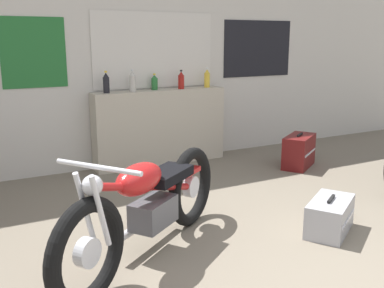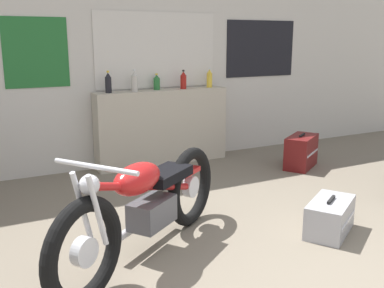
# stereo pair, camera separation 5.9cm
# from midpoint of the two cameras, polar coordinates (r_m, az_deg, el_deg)

# --- Properties ---
(wall_back) EXTENTS (10.00, 0.07, 2.80)m
(wall_back) POSITION_cam_midpoint_polar(r_m,az_deg,el_deg) (5.83, -8.03, 10.92)
(wall_back) COLOR beige
(wall_back) RESTS_ON ground_plane
(sill_counter) EXTENTS (1.78, 0.28, 0.98)m
(sill_counter) POSITION_cam_midpoint_polar(r_m,az_deg,el_deg) (5.92, -3.50, 2.16)
(sill_counter) COLOR #B7AD99
(sill_counter) RESTS_ON ground_plane
(bottle_leftmost) EXTENTS (0.08, 0.08, 0.27)m
(bottle_leftmost) POSITION_cam_midpoint_polar(r_m,az_deg,el_deg) (5.58, -10.29, 7.62)
(bottle_leftmost) COLOR black
(bottle_leftmost) RESTS_ON sill_counter
(bottle_left_center) EXTENTS (0.08, 0.08, 0.28)m
(bottle_left_center) POSITION_cam_midpoint_polar(r_m,az_deg,el_deg) (5.67, -7.02, 7.85)
(bottle_left_center) COLOR #B7B2A8
(bottle_left_center) RESTS_ON sill_counter
(bottle_center) EXTENTS (0.08, 0.08, 0.21)m
(bottle_center) POSITION_cam_midpoint_polar(r_m,az_deg,el_deg) (5.85, -4.22, 7.79)
(bottle_center) COLOR #23662D
(bottle_center) RESTS_ON sill_counter
(bottle_right_center) EXTENTS (0.08, 0.08, 0.25)m
(bottle_right_center) POSITION_cam_midpoint_polar(r_m,az_deg,el_deg) (5.93, -0.82, 8.07)
(bottle_right_center) COLOR maroon
(bottle_right_center) RESTS_ON sill_counter
(bottle_rightmost) EXTENTS (0.08, 0.08, 0.27)m
(bottle_rightmost) POSITION_cam_midpoint_polar(r_m,az_deg,el_deg) (6.13, 2.50, 8.30)
(bottle_rightmost) COLOR gold
(bottle_rightmost) RESTS_ON sill_counter
(motorcycle_red) EXTENTS (1.78, 1.30, 0.88)m
(motorcycle_red) POSITION_cam_midpoint_polar(r_m,az_deg,el_deg) (3.40, -5.28, -7.69)
(motorcycle_red) COLOR black
(motorcycle_red) RESTS_ON ground_plane
(hard_case_silver) EXTENTS (0.64, 0.56, 0.31)m
(hard_case_silver) POSITION_cam_midpoint_polar(r_m,az_deg,el_deg) (4.07, 17.51, -8.81)
(hard_case_silver) COLOR #9E9EA3
(hard_case_silver) RESTS_ON ground_plane
(hard_case_darkred) EXTENTS (0.63, 0.55, 0.44)m
(hard_case_darkred) POSITION_cam_midpoint_polar(r_m,az_deg,el_deg) (5.96, 13.97, -0.95)
(hard_case_darkred) COLOR maroon
(hard_case_darkred) RESTS_ON ground_plane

